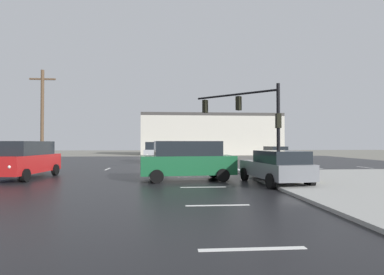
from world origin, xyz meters
The scene contains 13 objects.
ground_plane centered at (0.00, 0.00, 0.00)m, with size 120.00×120.00×0.00m, color slate.
road_asphalt centered at (0.00, 0.00, 0.01)m, with size 44.00×44.00×0.02m, color black.
snow_strip_curbside centered at (5.00, -4.00, 0.17)m, with size 4.00×1.60×0.06m, color white.
lane_markings centered at (1.20, -1.38, 0.02)m, with size 36.15×36.15×0.01m.
traffic_signal_mast centered at (3.99, -3.33, 3.93)m, with size 4.78×4.58×5.55m.
fire_hydrant centered at (5.09, -9.43, 0.54)m, with size 0.48×0.26×0.79m.
strip_building_background centered at (5.72, 29.36, 3.40)m, with size 23.00×8.00×6.80m.
suv_green centered at (-0.53, -7.44, 1.09)m, with size 4.97×2.53×2.03m.
sedan_grey centered at (3.51, -9.32, 0.85)m, with size 2.45×4.68×1.58m.
sedan_tan centered at (9.50, 8.38, 0.85)m, with size 2.28×4.63×1.58m.
suv_silver centered at (-2.75, 8.33, 1.09)m, with size 2.36×4.91×2.03m.
suv_red centered at (-9.39, -5.86, 1.09)m, with size 2.52×4.97×2.03m.
utility_pole_far centered at (-12.49, 4.51, 4.38)m, with size 2.20×0.28×8.34m.
Camera 1 is at (-1.54, -23.63, 1.96)m, focal length 29.26 mm.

